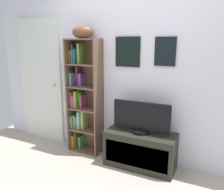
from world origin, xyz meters
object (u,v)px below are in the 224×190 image
object	(u,v)px
bookshelf	(83,97)
door	(41,81)
football	(83,32)
television	(141,118)
tv_stand	(140,149)

from	to	relation	value
bookshelf	door	distance (m)	0.87
football	television	size ratio (longest dim) A/B	0.39
tv_stand	door	xyz separation A→B (m)	(-1.79, 0.18, 0.75)
bookshelf	tv_stand	distance (m)	1.11
football	door	distance (m)	1.18
bookshelf	television	world-z (taller)	bookshelf
football	door	bearing A→B (deg)	173.40
football	tv_stand	bearing A→B (deg)	-4.59
door	television	bearing A→B (deg)	-5.57
door	bookshelf	bearing A→B (deg)	-5.11
football	tv_stand	size ratio (longest dim) A/B	0.32
television	door	distance (m)	1.82
bookshelf	football	world-z (taller)	football
television	football	bearing A→B (deg)	175.49
bookshelf	door	xyz separation A→B (m)	(-0.85, 0.08, 0.16)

